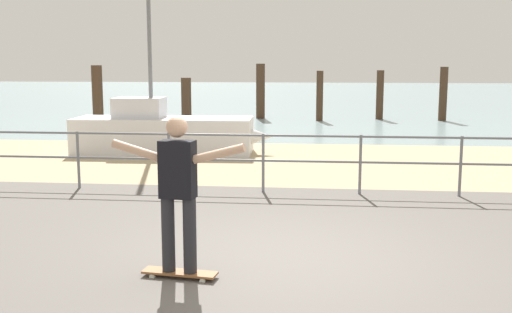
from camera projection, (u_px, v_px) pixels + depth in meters
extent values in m
cube|color=#605B56|center=(277.00, 292.00, 6.06)|extent=(24.00, 10.00, 0.04)
cube|color=tan|center=(301.00, 162.00, 13.92)|extent=(24.00, 6.00, 0.04)
cube|color=#849EA3|center=(314.00, 95.00, 41.43)|extent=(72.00, 50.00, 0.04)
cylinder|color=slate|center=(78.00, 160.00, 10.90)|extent=(0.05, 0.05, 1.05)
cylinder|color=slate|center=(169.00, 162.00, 10.73)|extent=(0.05, 0.05, 1.05)
cylinder|color=slate|center=(263.00, 164.00, 10.55)|extent=(0.05, 0.05, 1.05)
cylinder|color=slate|center=(360.00, 165.00, 10.38)|extent=(0.05, 0.05, 1.05)
cylinder|color=slate|center=(461.00, 167.00, 10.21)|extent=(0.05, 0.05, 1.05)
cylinder|color=slate|center=(169.00, 134.00, 10.65)|extent=(13.38, 0.04, 0.04)
cylinder|color=slate|center=(169.00, 159.00, 10.72)|extent=(13.38, 0.04, 0.04)
cube|color=silver|center=(164.00, 136.00, 15.15)|extent=(4.45, 1.56, 0.90)
cone|color=silver|center=(251.00, 136.00, 15.00)|extent=(1.13, 0.80, 0.77)
cylinder|color=slate|center=(149.00, 27.00, 14.75)|extent=(0.10, 0.10, 4.43)
cube|color=silver|center=(139.00, 108.00, 15.08)|extent=(1.23, 0.94, 0.50)
cube|color=brown|center=(180.00, 272.00, 6.42)|extent=(0.82, 0.30, 0.02)
cylinder|color=silver|center=(207.00, 276.00, 6.44)|extent=(0.06, 0.04, 0.06)
cylinder|color=silver|center=(202.00, 281.00, 6.28)|extent=(0.06, 0.04, 0.06)
cylinder|color=silver|center=(158.00, 272.00, 6.57)|extent=(0.06, 0.04, 0.06)
cylinder|color=silver|center=(152.00, 277.00, 6.41)|extent=(0.06, 0.04, 0.06)
cylinder|color=#26262B|center=(190.00, 236.00, 6.33)|extent=(0.14, 0.14, 0.80)
cylinder|color=#26262B|center=(168.00, 234.00, 6.38)|extent=(0.14, 0.14, 0.80)
cube|color=black|center=(178.00, 169.00, 6.25)|extent=(0.38, 0.25, 0.60)
sphere|color=tan|center=(177.00, 127.00, 6.18)|extent=(0.22, 0.22, 0.22)
cylinder|color=tan|center=(219.00, 154.00, 6.12)|extent=(0.56, 0.16, 0.23)
cylinder|color=tan|center=(137.00, 151.00, 6.32)|extent=(0.56, 0.16, 0.23)
cylinder|color=#422D1E|center=(98.00, 99.00, 19.44)|extent=(0.34, 0.34, 2.17)
cylinder|color=#422D1E|center=(186.00, 102.00, 21.59)|extent=(0.36, 0.36, 1.72)
cylinder|color=#422D1E|center=(260.00, 91.00, 24.27)|extent=(0.35, 0.35, 2.20)
cylinder|color=#422D1E|center=(320.00, 96.00, 23.27)|extent=(0.26, 0.26, 1.94)
cylinder|color=#422D1E|center=(380.00, 95.00, 23.90)|extent=(0.29, 0.29, 1.95)
cylinder|color=#422D1E|center=(443.00, 94.00, 23.29)|extent=(0.30, 0.30, 2.09)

